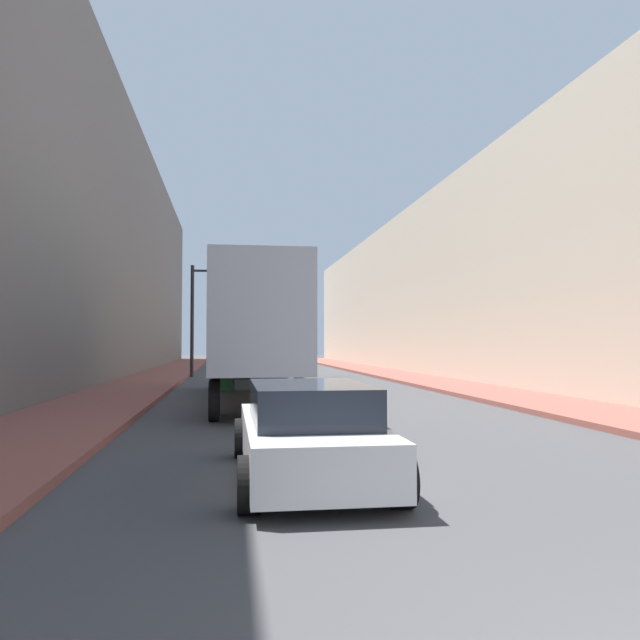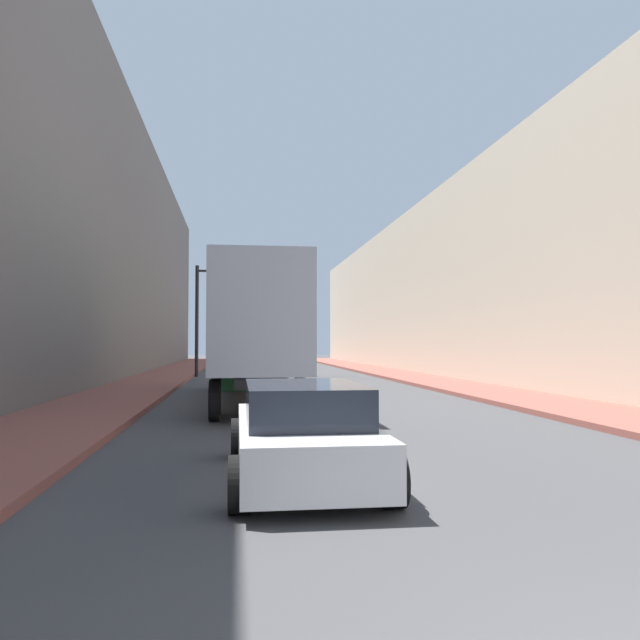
# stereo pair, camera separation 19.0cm
# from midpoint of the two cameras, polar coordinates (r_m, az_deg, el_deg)

# --- Properties ---
(sidewalk_right) EXTENTS (3.11, 80.00, 0.15)m
(sidewalk_right) POSITION_cam_midpoint_polar(r_m,az_deg,el_deg) (33.35, 7.96, -5.22)
(sidewalk_right) COLOR brown
(sidewalk_right) RESTS_ON ground
(sidewalk_left) EXTENTS (3.11, 80.00, 0.15)m
(sidewalk_left) POSITION_cam_midpoint_polar(r_m,az_deg,el_deg) (32.26, -15.24, -5.27)
(sidewalk_left) COLOR brown
(sidewalk_left) RESTS_ON ground
(building_right) EXTENTS (6.00, 80.00, 10.37)m
(building_right) POSITION_cam_midpoint_polar(r_m,az_deg,el_deg) (35.01, 15.11, 3.35)
(building_right) COLOR beige
(building_right) RESTS_ON ground
(building_left) EXTENTS (6.00, 80.00, 14.87)m
(building_left) POSITION_cam_midpoint_polar(r_m,az_deg,el_deg) (33.54, -22.93, 7.56)
(building_left) COLOR #66605B
(building_left) RESTS_ON ground
(semi_truck) EXTENTS (2.49, 12.89, 4.09)m
(semi_truck) POSITION_cam_midpoint_polar(r_m,az_deg,el_deg) (20.32, -6.47, -0.92)
(semi_truck) COLOR #B2B7C1
(semi_truck) RESTS_ON ground
(sedan_car) EXTENTS (1.98, 4.72, 1.32)m
(sedan_car) POSITION_cam_midpoint_polar(r_m,az_deg,el_deg) (8.80, -1.77, -10.22)
(sedan_car) COLOR silver
(sedan_car) RESTS_ON ground
(traffic_signal_gantry) EXTENTS (6.86, 0.35, 6.27)m
(traffic_signal_gantry) POSITION_cam_midpoint_polar(r_m,az_deg,el_deg) (35.69, -9.10, 1.89)
(traffic_signal_gantry) COLOR black
(traffic_signal_gantry) RESTS_ON ground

